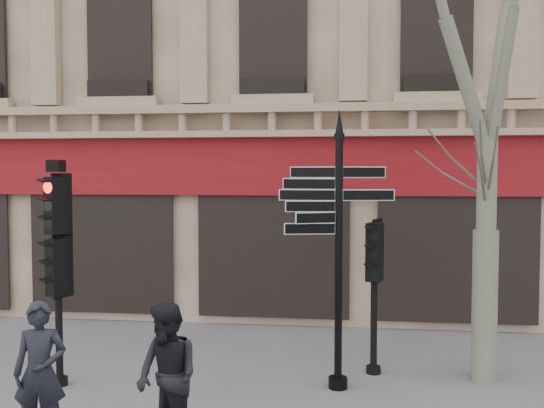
{
  "coord_description": "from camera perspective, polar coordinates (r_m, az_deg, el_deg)",
  "views": [
    {
      "loc": [
        1.61,
        -8.49,
        3.46
      ],
      "look_at": [
        0.5,
        0.6,
        2.98
      ],
      "focal_mm": 40.0,
      "sensor_mm": 36.0,
      "label": 1
    }
  ],
  "objects": [
    {
      "name": "pedestrian_a",
      "position": [
        8.55,
        -20.99,
        -14.58
      ],
      "size": [
        0.74,
        0.57,
        1.82
      ],
      "primitive_type": "imported",
      "rotation": [
        0.0,
        0.0,
        0.22
      ],
      "color": "black",
      "rests_on": "ground"
    },
    {
      "name": "building",
      "position": [
        21.74,
        2.62,
        17.73
      ],
      "size": [
        28.0,
        15.52,
        18.0
      ],
      "color": "#9C8068",
      "rests_on": "ground"
    },
    {
      "name": "traffic_signal_secondary",
      "position": [
        10.54,
        9.61,
        -6.01
      ],
      "size": [
        0.52,
        0.45,
        2.61
      ],
      "rotation": [
        0.0,
        0.0,
        -0.36
      ],
      "color": "black",
      "rests_on": "ground"
    },
    {
      "name": "traffic_signal_main",
      "position": [
        10.33,
        -19.54,
        -3.57
      ],
      "size": [
        0.48,
        0.42,
        3.66
      ],
      "rotation": [
        0.0,
        0.0,
        -0.37
      ],
      "color": "black",
      "rests_on": "ground"
    },
    {
      "name": "pedestrian_b",
      "position": [
        7.93,
        -9.82,
        -15.74
      ],
      "size": [
        1.13,
        1.1,
        1.84
      ],
      "primitive_type": "imported",
      "rotation": [
        0.0,
        0.0,
        -0.67
      ],
      "color": "black",
      "rests_on": "ground"
    },
    {
      "name": "fingerpost",
      "position": [
        9.61,
        6.32,
        0.22
      ],
      "size": [
        1.92,
        1.92,
        4.46
      ],
      "rotation": [
        0.0,
        0.0,
        0.03
      ],
      "color": "black",
      "rests_on": "ground"
    }
  ]
}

